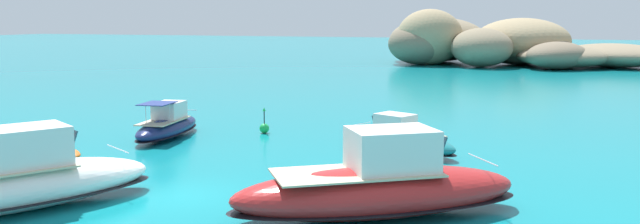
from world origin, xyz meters
name	(u,v)px	position (x,y,z in m)	size (l,w,h in m)	color
ground_plane	(175,196)	(0.00, 0.00, 0.00)	(400.00, 400.00, 0.00)	#0F7F89
islet_large	(471,42)	(-0.07, 75.91, 3.19)	(30.37, 24.93, 7.86)	#84755B
islet_small	(586,56)	(15.42, 73.76, 1.59)	(22.80, 22.67, 3.56)	#84755B
motorboat_white	(14,183)	(-4.05, -3.44, 0.95)	(7.28, 9.86, 2.85)	white
motorboat_navy	(168,126)	(-7.08, 9.95, 0.66)	(3.04, 6.82, 2.07)	navy
motorboat_teal	(399,140)	(5.79, 10.61, 0.63)	(6.61, 4.28, 1.89)	#19727A
motorboat_red	(379,188)	(7.67, 0.37, 0.98)	(9.82, 8.22, 2.93)	red
dinghy_tender	(65,153)	(-8.67, 3.88, 0.22)	(2.82, 2.15, 0.58)	orange
channel_buoy	(264,127)	(-2.74, 13.11, 0.34)	(0.56, 0.56, 1.48)	green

